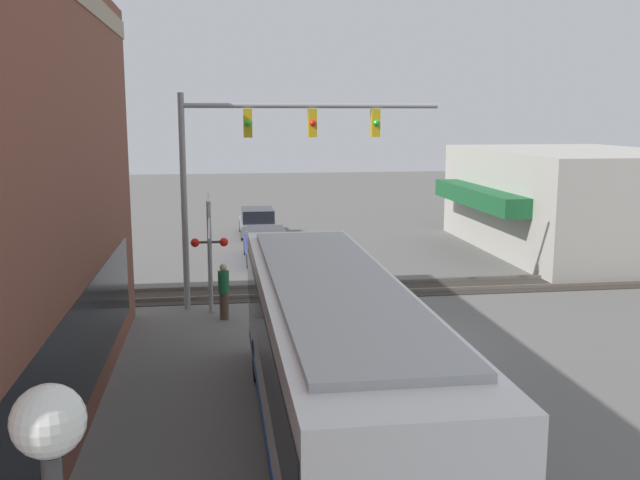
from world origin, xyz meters
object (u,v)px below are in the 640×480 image
at_px(parked_car_blue, 266,246).
at_px(crossing_signal, 209,242).
at_px(city_bus, 332,357).
at_px(pedestrian_near_bus, 404,366).
at_px(parked_car_grey, 257,223).
at_px(pedestrian_at_crossing, 224,291).

bearing_deg(parked_car_blue, crossing_signal, 163.85).
height_order(city_bus, crossing_signal, crossing_signal).
distance_m(parked_car_blue, pedestrian_near_bus, 16.15).
relative_size(city_bus, parked_car_grey, 2.77).
distance_m(parked_car_grey, pedestrian_at_crossing, 15.64).
distance_m(crossing_signal, parked_car_blue, 8.49).
relative_size(pedestrian_at_crossing, pedestrian_near_bus, 1.02).
distance_m(city_bus, crossing_signal, 10.24).
bearing_deg(parked_car_grey, parked_car_blue, 180.00).
bearing_deg(parked_car_grey, city_bus, 180.00).
xyz_separation_m(pedestrian_at_crossing, pedestrian_near_bus, (-7.24, -3.80, -0.02)).
height_order(city_bus, pedestrian_at_crossing, city_bus).
height_order(crossing_signal, pedestrian_at_crossing, crossing_signal).
bearing_deg(city_bus, parked_car_blue, -0.00).
distance_m(parked_car_blue, pedestrian_at_crossing, 9.01).
height_order(crossing_signal, pedestrian_near_bus, crossing_signal).
bearing_deg(pedestrian_near_bus, pedestrian_at_crossing, 27.70).
xyz_separation_m(parked_car_blue, pedestrian_near_bus, (-16.04, -1.89, 0.21)).
xyz_separation_m(parked_car_grey, pedestrian_near_bus, (-22.77, -1.89, 0.20)).
distance_m(crossing_signal, pedestrian_at_crossing, 1.66).
bearing_deg(pedestrian_at_crossing, parked_car_blue, -12.25).
bearing_deg(parked_car_blue, pedestrian_near_bus, -173.28).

